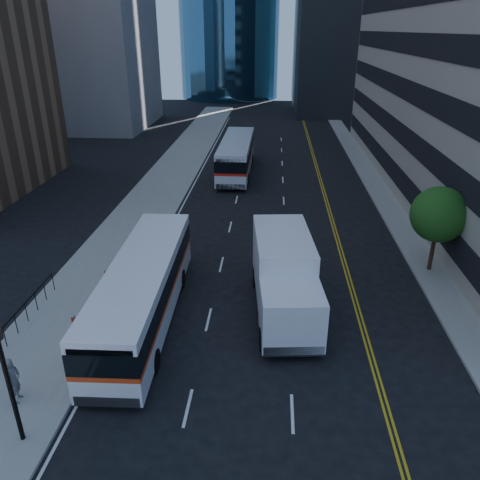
% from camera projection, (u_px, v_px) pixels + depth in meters
% --- Properties ---
extents(ground, '(160.00, 160.00, 0.00)m').
position_uv_depth(ground, '(279.00, 347.00, 21.36)').
color(ground, black).
rests_on(ground, ground).
extents(sidewalk_west, '(5.00, 90.00, 0.15)m').
position_uv_depth(sidewalk_west, '(168.00, 180.00, 44.72)').
color(sidewalk_west, gray).
rests_on(sidewalk_west, ground).
extents(sidewalk_east, '(2.00, 90.00, 0.15)m').
position_uv_depth(sidewalk_east, '(375.00, 184.00, 43.45)').
color(sidewalk_east, gray).
rests_on(sidewalk_east, ground).
extents(street_tree, '(3.20, 3.20, 5.10)m').
position_uv_depth(street_tree, '(439.00, 215.00, 26.54)').
color(street_tree, '#332114').
rests_on(street_tree, sidewalk_east).
extents(lamp_post, '(0.28, 0.28, 4.56)m').
position_uv_depth(lamp_post, '(8.00, 381.00, 15.37)').
color(lamp_post, black).
rests_on(lamp_post, sidewalk_west).
extents(bus_front, '(3.06, 12.64, 3.24)m').
position_uv_depth(bus_front, '(143.00, 289.00, 22.64)').
color(bus_front, white).
rests_on(bus_front, ground).
extents(bus_rear, '(2.93, 12.99, 3.35)m').
position_uv_depth(bus_rear, '(236.00, 155.00, 46.38)').
color(bus_rear, silver).
rests_on(bus_rear, ground).
extents(box_truck, '(3.51, 8.25, 3.84)m').
position_uv_depth(box_truck, '(284.00, 277.00, 23.26)').
color(box_truck, white).
rests_on(box_truck, ground).
extents(pedestrian, '(0.55, 0.77, 1.96)m').
position_uv_depth(pedestrian, '(13.00, 380.00, 17.73)').
color(pedestrian, '#5B5C63').
rests_on(pedestrian, sidewalk_west).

